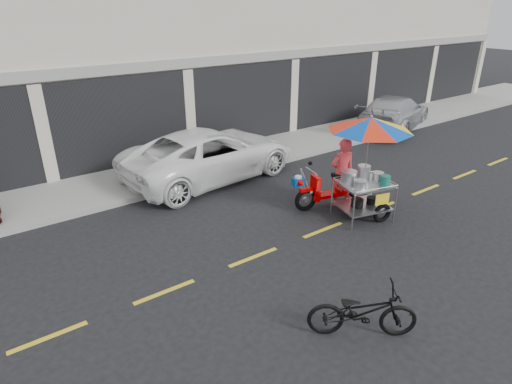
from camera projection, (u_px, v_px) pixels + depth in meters
ground at (323, 230)px, 9.99m from camera, size 90.00×90.00×0.00m
sidewalk at (206, 162)px, 14.04m from camera, size 45.00×3.00×0.15m
shophouse_block at (200, 19)px, 17.61m from camera, size 36.00×8.11×10.40m
centerline at (323, 230)px, 9.99m from camera, size 42.00×0.10×0.01m
white_pickup at (210, 154)px, 12.69m from camera, size 5.57×2.99×1.49m
silver_pickup at (394, 113)px, 17.61m from camera, size 5.14×3.49×1.38m
near_bicycle at (362, 311)px, 6.70m from camera, size 1.73×1.52×0.90m
food_vendor_rig at (358, 152)px, 10.22m from camera, size 2.53×2.45×2.56m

